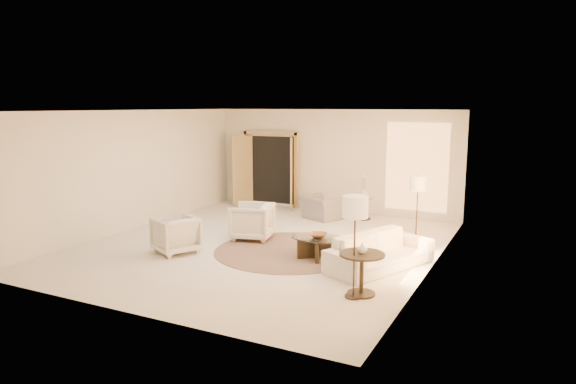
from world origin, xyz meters
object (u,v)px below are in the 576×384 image
at_px(end_table, 362,266).
at_px(armchair_right, 176,233).
at_px(bowl, 318,235).
at_px(accent_chair, 321,204).
at_px(coffee_table, 318,245).
at_px(end_vase, 362,248).
at_px(sofa, 380,251).
at_px(side_vase, 364,193).
at_px(armchair_left, 252,220).
at_px(floor_lamp_far, 355,212).
at_px(floor_lamp_near, 418,187).
at_px(side_table, 363,206).

bearing_deg(end_table, armchair_right, 172.03).
bearing_deg(bowl, accent_chair, 111.91).
relative_size(coffee_table, bowl, 4.03).
bearing_deg(coffee_table, accent_chair, 111.91).
bearing_deg(coffee_table, end_vase, -47.66).
relative_size(sofa, accent_chair, 2.37).
bearing_deg(side_vase, armchair_left, -117.56).
distance_m(armchair_right, accent_chair, 4.37).
height_order(sofa, armchair_right, armchair_right).
xyz_separation_m(sofa, end_vase, (0.12, -1.42, 0.43)).
xyz_separation_m(end_table, floor_lamp_far, (-0.07, -0.16, 0.89)).
xyz_separation_m(accent_chair, bowl, (1.29, -3.20, 0.05)).
bearing_deg(bowl, floor_lamp_far, -52.01).
bearing_deg(sofa, floor_lamp_near, 16.18).
xyz_separation_m(armchair_right, side_vase, (2.38, 4.59, 0.29)).
height_order(armchair_right, floor_lamp_near, floor_lamp_near).
distance_m(armchair_left, floor_lamp_near, 3.61).
height_order(accent_chair, end_vase, end_vase).
bearing_deg(floor_lamp_far, coffee_table, 127.99).
height_order(sofa, side_vase, side_vase).
bearing_deg(armchair_left, end_table, 41.30).
xyz_separation_m(armchair_right, floor_lamp_far, (3.98, -0.73, 0.94)).
xyz_separation_m(end_table, floor_lamp_near, (0.11, 3.26, 0.79)).
bearing_deg(bowl, sofa, -3.65).
distance_m(end_table, floor_lamp_near, 3.35).
xyz_separation_m(coffee_table, floor_lamp_near, (1.48, 1.76, 0.99)).
height_order(bowl, end_vase, end_vase).
height_order(floor_lamp_far, end_vase, floor_lamp_far).
bearing_deg(side_table, floor_lamp_near, -46.90).
relative_size(floor_lamp_near, end_vase, 8.84).
bearing_deg(accent_chair, bowl, 134.82).
relative_size(armchair_left, side_vase, 3.90).
height_order(coffee_table, floor_lamp_far, floor_lamp_far).
height_order(sofa, coffee_table, sofa).
height_order(floor_lamp_near, side_vase, floor_lamp_near).
bearing_deg(armchair_right, accent_chair, -172.69).
relative_size(accent_chair, floor_lamp_far, 0.58).
xyz_separation_m(sofa, floor_lamp_far, (0.05, -1.58, 1.03)).
distance_m(armchair_left, floor_lamp_far, 4.02).
bearing_deg(floor_lamp_near, side_table, 133.10).
relative_size(armchair_right, coffee_table, 0.59).
bearing_deg(floor_lamp_far, armchair_left, 143.79).
bearing_deg(armchair_left, floor_lamp_far, 38.77).
bearing_deg(floor_lamp_far, armchair_right, 169.64).
bearing_deg(armchair_left, sofa, 61.73).
bearing_deg(end_vase, side_vase, 107.92).
bearing_deg(end_vase, side_table, 107.92).
relative_size(coffee_table, side_vase, 6.10).
height_order(sofa, side_table, sofa).
height_order(coffee_table, end_table, end_table).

